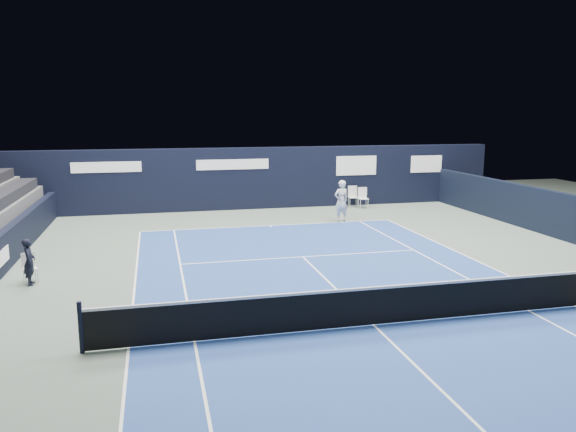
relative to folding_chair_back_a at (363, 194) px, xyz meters
name	(u,v)px	position (x,y,z in m)	size (l,w,h in m)	color
ground	(345,298)	(-5.57, -13.36, -0.70)	(48.00, 48.00, 0.00)	#516055
court_surface	(374,325)	(-5.57, -15.36, -0.70)	(10.97, 23.77, 0.01)	navy
folding_chair_back_a	(363,194)	(0.00, 0.00, 0.00)	(0.51, 0.54, 1.05)	white
folding_chair_back_b	(353,195)	(-0.37, 0.46, -0.09)	(0.54, 0.52, 1.08)	silver
line_judge_chair	(29,265)	(-14.03, -9.82, -0.21)	(0.49, 0.48, 0.85)	silver
line_judge	(29,262)	(-13.95, -10.13, -0.03)	(0.49, 0.32, 1.35)	black
court_markings	(374,325)	(-5.57, -15.36, -0.69)	(11.03, 23.83, 0.00)	white
tennis_net	(374,305)	(-5.57, -15.36, -0.19)	(12.90, 0.10, 1.10)	black
back_sponsor_wall	(252,178)	(-5.57, 1.14, 0.85)	(26.00, 0.63, 3.10)	black
tennis_player	(341,201)	(-2.27, -3.25, 0.24)	(0.76, 0.90, 1.87)	silver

